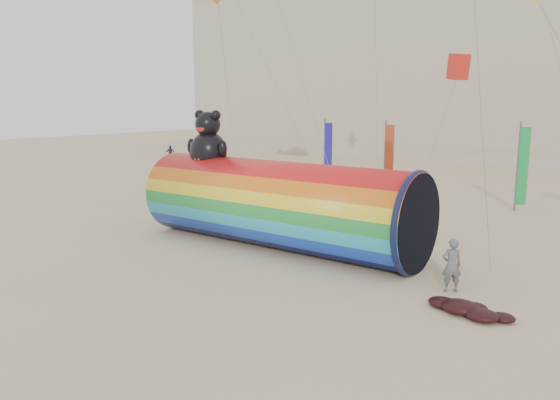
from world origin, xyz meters
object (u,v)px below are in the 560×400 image
Objects in this scene: windsock_assembly at (277,202)px; kite_handler at (452,265)px; fabric_bundle at (467,309)px; hotel_building at (424,67)px.

windsock_assembly is 7.09× the size of kite_handler.
hotel_building is at bearing 114.19° from fabric_bundle.
hotel_building is 23.06× the size of fabric_bundle.
hotel_building reaches higher than fabric_bundle.
kite_handler is (8.17, -1.15, -1.07)m from windsock_assembly.
fabric_bundle is (1.12, -1.68, -0.75)m from kite_handler.
fabric_bundle is at bearing 83.94° from kite_handler.
windsock_assembly is 9.88m from fabric_bundle.
fabric_bundle is at bearing -16.94° from windsock_assembly.
kite_handler is 0.70× the size of fabric_bundle.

